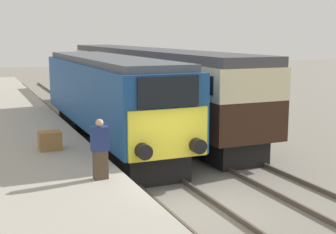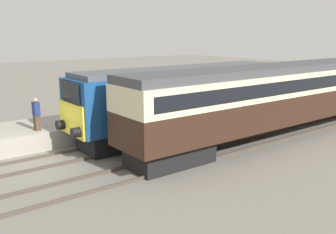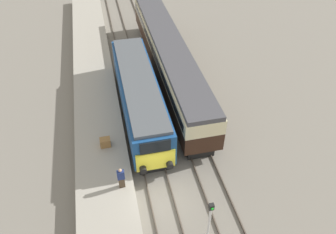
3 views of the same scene
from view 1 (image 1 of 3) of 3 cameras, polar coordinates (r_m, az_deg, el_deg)
The scene contains 8 objects.
ground_plane at distance 12.65m, azimuth 2.97°, elevation -11.21°, with size 120.00×120.00×0.00m, color slate.
platform_left at distance 19.14m, azimuth -16.79°, elevation -2.89°, with size 3.50×50.00×0.90m.
rails_near_track at distance 17.04m, azimuth -4.43°, elevation -5.37°, with size 1.51×60.00×0.14m.
rails_far_track at distance 18.37m, azimuth 5.70°, elevation -4.26°, with size 1.50×60.00×0.14m.
locomotive at distance 19.45m, azimuth -7.31°, elevation 2.47°, with size 2.70×13.17×3.70m.
passenger_carriage at distance 25.18m, azimuth -2.96°, elevation 4.94°, with size 2.75×21.40×3.86m.
person_on_platform at distance 12.11m, azimuth -8.28°, elevation -3.95°, with size 0.44×0.26×1.57m.
luggage_crate at distance 15.60m, azimuth -14.19°, elevation -2.80°, with size 0.70×0.56×0.60m.
Camera 1 is at (-5.20, -10.60, 4.57)m, focal length 50.00 mm.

